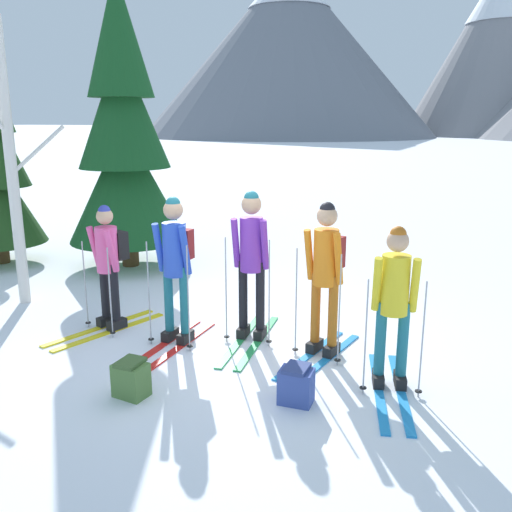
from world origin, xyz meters
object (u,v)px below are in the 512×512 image
skier_in_pink (108,261)px  skier_in_yellow (394,303)px  skier_in_orange (326,270)px  backpack_on_snow_beside (296,385)px  skier_in_blue (176,261)px  skier_in_purple (251,258)px  pine_tree_mid (124,138)px  birch_tree_tall (12,166)px  backpack_on_snow_front (131,379)px

skier_in_pink → skier_in_yellow: skier_in_yellow is taller
skier_in_orange → backpack_on_snow_beside: skier_in_orange is taller
skier_in_blue → skier_in_purple: size_ratio=0.97×
pine_tree_mid → birch_tree_tall: pine_tree_mid is taller
skier_in_orange → skier_in_pink: bearing=-174.6°
birch_tree_tall → pine_tree_mid: bearing=85.3°
pine_tree_mid → birch_tree_tall: (-0.20, -2.40, -0.32)m
skier_in_purple → skier_in_yellow: (1.81, -0.65, -0.12)m
skier_in_orange → skier_in_yellow: 1.01m
skier_in_blue → backpack_on_snow_front: bearing=-78.7°
skier_in_orange → birch_tree_tall: bearing=178.7°
skier_in_purple → backpack_on_snow_front: skier_in_purple is taller
skier_in_pink → skier_in_orange: skier_in_orange is taller
skier_in_pink → skier_in_orange: bearing=5.4°
skier_in_pink → backpack_on_snow_front: bearing=-47.8°
pine_tree_mid → birch_tree_tall: bearing=-94.7°
backpack_on_snow_front → birch_tree_tall: bearing=150.2°
skier_in_purple → skier_in_yellow: 1.93m
skier_in_yellow → pine_tree_mid: bearing=150.1°
skier_in_pink → backpack_on_snow_front: 2.08m
skier_in_pink → skier_in_blue: size_ratio=0.94×
skier_in_pink → skier_in_orange: size_ratio=0.95×
birch_tree_tall → skier_in_blue: bearing=-8.7°
skier_in_blue → skier_in_orange: size_ratio=1.00×
skier_in_purple → backpack_on_snow_beside: (1.03, -1.31, -0.85)m
birch_tree_tall → backpack_on_snow_front: birch_tree_tall is taller
skier_in_pink → skier_in_yellow: bearing=-4.4°
skier_in_pink → skier_in_purple: size_ratio=0.92×
birch_tree_tall → backpack_on_snow_beside: (4.72, -1.32, -1.85)m
skier_in_blue → backpack_on_snow_beside: size_ratio=4.75×
pine_tree_mid → skier_in_yellow: bearing=-29.9°
skier_in_blue → skier_in_orange: bearing=10.8°
skier_in_pink → backpack_on_snow_beside: skier_in_pink is taller
skier_in_orange → birch_tree_tall: 4.76m
skier_in_purple → birch_tree_tall: birch_tree_tall is taller
skier_in_pink → backpack_on_snow_front: (1.31, -1.45, -0.72)m
skier_in_yellow → birch_tree_tall: 5.65m
skier_in_blue → pine_tree_mid: (-2.69, 2.84, 1.32)m
skier_in_purple → pine_tree_mid: (-3.49, 2.41, 1.32)m
birch_tree_tall → backpack_on_snow_beside: size_ratio=10.61×
backpack_on_snow_front → backpack_on_snow_beside: same height
skier_in_purple → backpack_on_snow_front: 2.07m
skier_in_blue → backpack_on_snow_beside: bearing=-25.6°
backpack_on_snow_beside → backpack_on_snow_front: bearing=-162.1°
skier_in_purple → skier_in_orange: size_ratio=1.03×
skier_in_purple → backpack_on_snow_beside: size_ratio=4.88×
backpack_on_snow_front → backpack_on_snow_beside: 1.63m
skier_in_yellow → backpack_on_snow_beside: size_ratio=4.51×
skier_in_yellow → skier_in_blue: bearing=175.4°
birch_tree_tall → backpack_on_snow_front: size_ratio=10.61×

